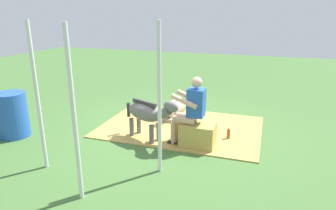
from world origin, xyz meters
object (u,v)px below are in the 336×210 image
at_px(person_seated, 190,108).
at_px(hay_bale, 198,135).
at_px(pony_standing, 148,113).
at_px(pony_lying, 176,108).
at_px(soda_bottle, 228,134).
at_px(water_barrel, 12,115).
at_px(tent_pole_mid, 74,117).
at_px(tent_pole_right, 38,99).
at_px(tent_pole_left, 159,101).

bearing_deg(person_seated, hay_bale, 178.78).
relative_size(pony_standing, pony_lying, 0.95).
distance_m(soda_bottle, water_barrel, 4.34).
height_order(hay_bale, water_barrel, water_barrel).
bearing_deg(hay_bale, pony_lying, -59.05).
relative_size(person_seated, water_barrel, 1.46).
xyz_separation_m(pony_lying, tent_pole_mid, (0.24, 3.61, 0.98)).
xyz_separation_m(pony_standing, soda_bottle, (-1.50, -0.53, -0.43)).
bearing_deg(person_seated, tent_pole_mid, 65.35).
distance_m(pony_standing, tent_pole_right, 2.02).
xyz_separation_m(pony_lying, tent_pole_left, (-0.54, 2.60, 0.98)).
height_order(pony_lying, tent_pole_left, tent_pole_left).
relative_size(pony_standing, water_barrel, 1.40).
bearing_deg(tent_pole_left, pony_standing, -59.07).
xyz_separation_m(hay_bale, tent_pole_mid, (1.13, 2.11, 0.94)).
bearing_deg(water_barrel, person_seated, -168.22).
height_order(water_barrel, tent_pole_mid, tent_pole_mid).
distance_m(water_barrel, tent_pole_left, 3.39).
height_order(person_seated, soda_bottle, person_seated).
bearing_deg(tent_pole_right, water_barrel, -29.98).
bearing_deg(hay_bale, tent_pole_left, 72.05).
relative_size(pony_lying, water_barrel, 1.48).
bearing_deg(person_seated, tent_pole_left, 80.01).
distance_m(person_seated, tent_pole_left, 1.21).
bearing_deg(tent_pole_right, tent_pole_mid, 152.44).
height_order(tent_pole_left, tent_pole_right, same).
bearing_deg(soda_bottle, hay_bale, 42.95).
height_order(water_barrel, tent_pole_right, tent_pole_right).
bearing_deg(hay_bale, soda_bottle, -137.05).
bearing_deg(water_barrel, pony_standing, -165.87).
height_order(hay_bale, soda_bottle, hay_bale).
bearing_deg(tent_pole_right, hay_bale, -144.01).
bearing_deg(tent_pole_mid, tent_pole_right, -27.56).
bearing_deg(tent_pole_left, soda_bottle, -118.85).
bearing_deg(tent_pole_left, tent_pole_right, 14.61).
height_order(pony_standing, tent_pole_left, tent_pole_left).
xyz_separation_m(hay_bale, pony_lying, (0.90, -1.50, -0.04)).
relative_size(hay_bale, person_seated, 0.48).
distance_m(hay_bale, tent_pole_left, 1.49).
relative_size(soda_bottle, tent_pole_right, 0.11).
xyz_separation_m(hay_bale, tent_pole_left, (0.36, 1.10, 0.94)).
relative_size(water_barrel, tent_pole_right, 0.39).
bearing_deg(tent_pole_mid, tent_pole_left, -127.53).
height_order(soda_bottle, tent_pole_mid, tent_pole_mid).
distance_m(pony_standing, pony_lying, 1.60).
distance_m(hay_bale, pony_lying, 1.75).
bearing_deg(water_barrel, tent_pole_left, 173.41).
bearing_deg(hay_bale, water_barrel, 11.22).
height_order(person_seated, pony_lying, person_seated).
bearing_deg(tent_pole_left, tent_pole_mid, 52.47).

